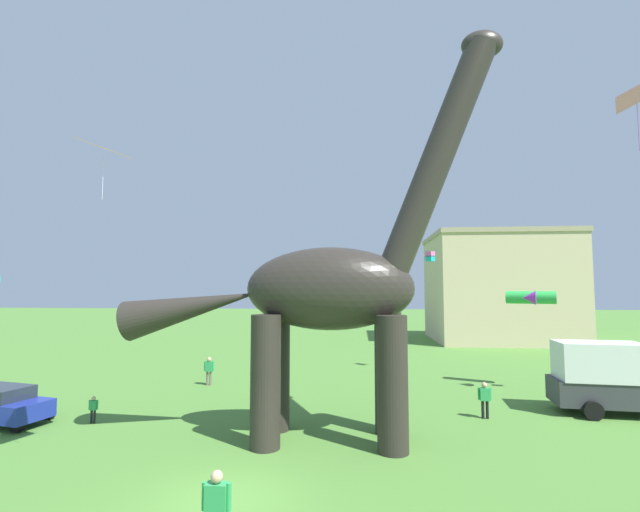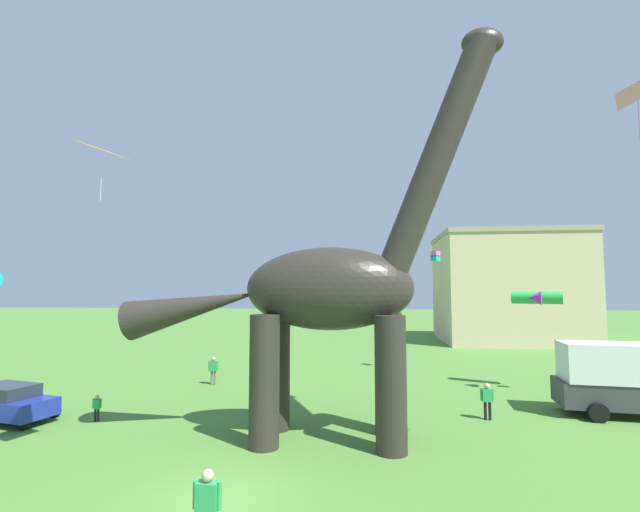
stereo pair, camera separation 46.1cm
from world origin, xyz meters
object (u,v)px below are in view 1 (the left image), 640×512
Objects in this scene: person_photographer at (216,503)px; kite_far_left at (530,298)px; parked_box_truck at (616,377)px; person_near_flyer at (93,407)px; kite_mid_center at (104,148)px; kite_near_high at (636,96)px; dinosaur_sculpture at (328,289)px; kite_far_right at (430,256)px; person_vendor_side at (209,368)px; person_strolling_adult at (485,396)px.

kite_far_left is (12.78, 16.54, 4.11)m from person_photographer.
parked_box_truck is 2.15× the size of kite_far_left.
kite_far_left reaches higher than parked_box_truck.
kite_mid_center is (3.74, -5.98, 9.05)m from person_near_flyer.
kite_near_high is 14.30m from kite_far_left.
person_near_flyer is 11.47m from kite_mid_center.
dinosaur_sculpture reaches higher than person_near_flyer.
kite_far_right reaches higher than parked_box_truck.
person_photographer is at bearing -118.40° from person_vendor_side.
kite_mid_center is (-19.00, -9.29, 8.07)m from parked_box_truck.
dinosaur_sculpture is 9.58× the size of person_vendor_side.
person_near_flyer is 11.75m from person_photographer.
person_vendor_side is 23.37m from kite_near_high.
person_vendor_side is at bearing -160.50° from kite_far_right.
kite_far_left is at bearing 122.47° from person_photographer.
person_photographer is (-14.62, -11.80, -0.60)m from parked_box_truck.
parked_box_truck is 12.94m from kite_far_right.
kite_near_high is 0.70× the size of kite_far_left.
kite_far_left is at bearing -42.28° from kite_far_right.
dinosaur_sculpture is 9.03× the size of person_photographer.
parked_box_truck is 3.57× the size of person_vendor_side.
dinosaur_sculpture reaches higher than person_strolling_adult.
person_photographer is (-1.87, -7.27, -4.59)m from dinosaur_sculpture.
kite_far_right reaches higher than person_near_flyer.
dinosaur_sculpture is at bearing 158.98° from kite_near_high.
kite_far_left is at bearing -73.58° from person_strolling_adult.
kite_far_right is (13.71, 4.85, 6.89)m from person_vendor_side.
person_photographer reaches higher than person_strolling_adult.
person_near_flyer is (-9.99, 1.21, -4.96)m from dinosaur_sculpture.
kite_far_left is (-1.84, 4.74, 3.51)m from parked_box_truck.
parked_box_truck is 3.36× the size of person_photographer.
dinosaur_sculpture reaches higher than kite_mid_center.
kite_mid_center is at bearing -132.27° from person_vendor_side.
person_strolling_adult is (-6.13, -1.17, -0.71)m from parked_box_truck.
kite_far_right is at bearing 58.91° from dinosaur_sculpture.
kite_near_high reaches higher than person_photographer.
parked_box_truck is 6.18m from kite_far_left.
person_near_flyer is 16.75m from person_strolling_adult.
kite_mid_center is (-4.38, 2.51, 8.68)m from person_photographer.
person_near_flyer is 22.84m from kite_far_left.
person_strolling_adult is 12.45m from kite_far_right.
kite_mid_center reaches higher than person_photographer.
person_strolling_adult is 17.57m from kite_mid_center.
person_vendor_side is (-14.27, 5.47, 0.05)m from person_strolling_adult.
person_strolling_adult reaches higher than person_near_flyer.
kite_near_high reaches higher than kite_mid_center.
person_near_flyer is 21.56m from kite_far_right.
dinosaur_sculpture is 8.80m from person_photographer.
person_vendor_side is (-20.40, 4.30, -0.66)m from parked_box_truck.
person_photographer is at bearing -110.72° from kite_far_right.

